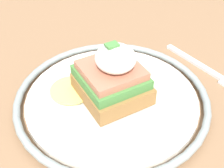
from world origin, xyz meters
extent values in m
cube|color=#846042|center=(0.00, 0.00, 0.73)|extent=(0.82, 0.88, 0.03)
cylinder|color=#846042|center=(-0.35, -0.38, 0.36)|extent=(0.06, 0.06, 0.71)
cylinder|color=silver|center=(-0.03, 0.05, 0.75)|extent=(0.24, 0.24, 0.01)
torus|color=gray|center=(-0.03, 0.05, 0.75)|extent=(0.27, 0.27, 0.01)
cube|color=olive|center=(-0.03, 0.05, 0.77)|extent=(0.08, 0.09, 0.02)
cube|color=#427A38|center=(-0.03, 0.05, 0.79)|extent=(0.08, 0.08, 0.01)
cube|color=#AD664C|center=(-0.03, 0.05, 0.80)|extent=(0.07, 0.07, 0.01)
ellipsoid|color=white|center=(-0.03, 0.05, 0.82)|extent=(0.05, 0.05, 0.03)
cylinder|color=#EAD166|center=(0.02, 0.01, 0.76)|extent=(0.06, 0.06, 0.00)
cube|color=#47843D|center=(-0.03, 0.05, 0.84)|extent=(0.02, 0.01, 0.00)
cube|color=silver|center=(-0.19, 0.03, 0.75)|extent=(0.02, 0.12, 0.00)
camera|label=1|loc=(0.13, 0.33, 1.05)|focal=50.00mm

